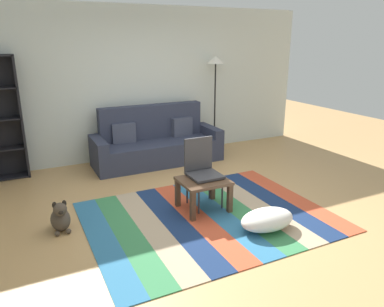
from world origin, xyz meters
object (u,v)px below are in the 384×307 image
object	(u,v)px
standing_lamp	(215,72)
tv_remote	(208,176)
couch	(156,144)
dog	(60,218)
folding_chair	(202,166)
pouf	(267,219)
coffee_table	(203,186)

from	to	relation	value
standing_lamp	tv_remote	distance (m)	2.85
couch	dog	xyz separation A→B (m)	(-1.89, -1.86, -0.18)
tv_remote	folding_chair	distance (m)	0.15
couch	standing_lamp	size ratio (longest dim) A/B	1.24
standing_lamp	tv_remote	world-z (taller)	standing_lamp
pouf	tv_remote	world-z (taller)	tv_remote
pouf	dog	size ratio (longest dim) A/B	1.69
pouf	dog	bearing A→B (deg)	154.33
standing_lamp	folding_chair	distance (m)	2.76
dog	standing_lamp	bearing A→B (deg)	33.03
coffee_table	pouf	xyz separation A→B (m)	(0.42, -0.79, -0.21)
pouf	folding_chair	bearing A→B (deg)	110.63
pouf	folding_chair	world-z (taller)	folding_chair
pouf	standing_lamp	bearing A→B (deg)	71.25
couch	dog	distance (m)	2.66
folding_chair	tv_remote	bearing A→B (deg)	-46.81
couch	pouf	size ratio (longest dim) A/B	3.37
coffee_table	tv_remote	distance (m)	0.16
dog	tv_remote	size ratio (longest dim) A/B	2.65
coffee_table	folding_chair	size ratio (longest dim) A/B	0.67
coffee_table	tv_remote	world-z (taller)	tv_remote
standing_lamp	folding_chair	world-z (taller)	standing_lamp
folding_chair	dog	bearing A→B (deg)	-168.25
tv_remote	couch	bearing A→B (deg)	102.76
coffee_table	dog	bearing A→B (deg)	172.13
standing_lamp	folding_chair	xyz separation A→B (m)	(-1.41, -2.16, -0.99)
tv_remote	pouf	bearing A→B (deg)	-56.12
coffee_table	pouf	size ratio (longest dim) A/B	0.90
coffee_table	pouf	bearing A→B (deg)	-62.21
coffee_table	tv_remote	size ratio (longest dim) A/B	4.01
dog	tv_remote	distance (m)	1.86
pouf	folding_chair	xyz separation A→B (m)	(-0.36, 0.95, 0.41)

